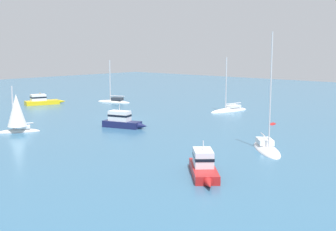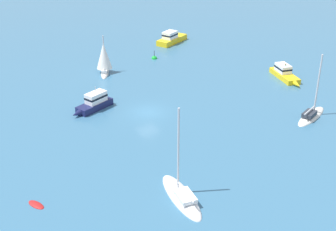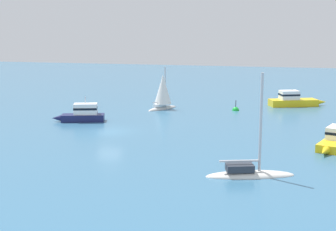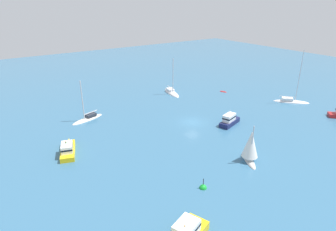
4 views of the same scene
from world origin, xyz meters
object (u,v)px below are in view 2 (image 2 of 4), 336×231
Objects in this scene: cabin_cruiser at (172,38)px; ketch at (181,196)px; powerboat at (94,103)px; rib at (36,205)px; yacht_1 at (104,59)px; launch at (285,73)px; channel_buoy at (154,59)px; yacht at (311,115)px.

ketch reaches higher than cabin_cruiser.
powerboat is at bearing 6.99° from ketch.
yacht_1 reaches higher than rib.
launch is at bearing -102.13° from cabin_cruiser.
powerboat is at bearing 177.31° from yacht_1.
launch is 31.91m from ketch.
launch is 20.18m from channel_buoy.
yacht is at bearing -81.71° from channel_buoy.
rib is 32.45m from yacht.
yacht is at bearing 123.65° from powerboat.
rib is at bearing -137.79° from channel_buoy.
ketch is at bearing 67.78° from powerboat.
ketch is 36.37m from channel_buoy.
ketch is (-24.77, -37.18, -0.65)m from cabin_cruiser.
rib is 0.23× the size of ketch.
yacht_1 is (-13.23, 26.34, 1.85)m from yacht.
launch reaches higher than rib.
ketch reaches higher than channel_buoy.
yacht_1 is 31.81m from ketch.
ketch is at bearing 42.69° from rib.
powerboat is 25.64m from yacht.
cabin_cruiser is 33.06m from yacht.
launch is (3.56, -22.50, -0.08)m from cabin_cruiser.
yacht_1 is at bearing 124.13° from rib.
yacht reaches higher than launch.
powerboat is 0.76× the size of yacht.
rib is at bearing 31.76° from powerboat.
powerboat is 28.43m from cabin_cruiser.
launch is 1.21× the size of yacht_1.
yacht is (-3.09, -32.91, -0.58)m from cabin_cruiser.
launch is at bearing -58.09° from channel_buoy.
powerboat is 20.53m from ketch.
cabin_cruiser is 17.64m from yacht_1.
yacht reaches higher than yacht_1.
yacht reaches higher than channel_buoy.
powerboat is 19.54m from channel_buoy.
ketch is at bearing -44.31° from launch.
cabin_cruiser is 4.51× the size of channel_buoy.
yacht is (32.40, -1.78, 0.20)m from rib.
rib is at bearing 72.57° from ketch.
launch is 4.03× the size of channel_buoy.
ketch reaches higher than yacht_1.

